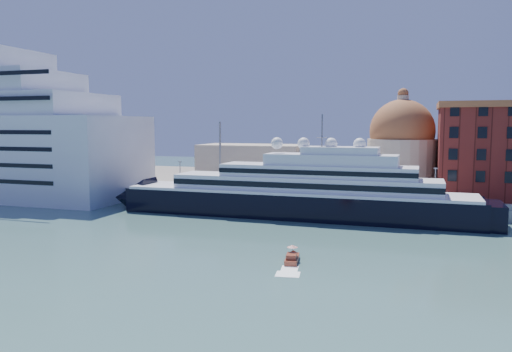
% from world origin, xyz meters
% --- Properties ---
extents(ground, '(400.00, 400.00, 0.00)m').
position_xyz_m(ground, '(0.00, 0.00, 0.00)').
color(ground, '#375F5B').
rests_on(ground, ground).
extents(quay, '(180.00, 10.00, 2.50)m').
position_xyz_m(quay, '(0.00, 34.00, 1.25)').
color(quay, gray).
rests_on(quay, ground).
extents(land, '(260.00, 72.00, 2.00)m').
position_xyz_m(land, '(0.00, 75.00, 1.00)').
color(land, slate).
rests_on(land, ground).
extents(quay_fence, '(180.00, 0.10, 1.20)m').
position_xyz_m(quay_fence, '(0.00, 29.50, 3.10)').
color(quay_fence, slate).
rests_on(quay_fence, quay).
extents(superyacht, '(85.87, 11.90, 25.66)m').
position_xyz_m(superyacht, '(-1.06, 23.00, 4.43)').
color(superyacht, black).
rests_on(superyacht, ground).
extents(service_barge, '(11.91, 4.17, 2.66)m').
position_xyz_m(service_barge, '(-57.52, 22.11, 0.77)').
color(service_barge, white).
rests_on(service_barge, ground).
extents(water_taxi, '(2.57, 5.51, 2.52)m').
position_xyz_m(water_taxi, '(9.66, -12.11, 0.60)').
color(water_taxi, maroon).
rests_on(water_taxi, ground).
extents(church, '(66.00, 18.00, 25.50)m').
position_xyz_m(church, '(6.39, 57.72, 10.91)').
color(church, beige).
rests_on(church, land).
extents(lamp_posts, '(120.80, 2.40, 18.00)m').
position_xyz_m(lamp_posts, '(-12.67, 32.27, 9.84)').
color(lamp_posts, slate).
rests_on(lamp_posts, quay).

